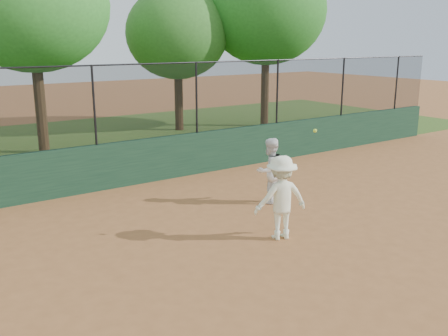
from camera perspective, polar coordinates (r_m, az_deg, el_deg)
ground at (r=8.66m, az=4.06°, el=-11.48°), size 80.00×80.00×0.00m
back_wall at (r=13.39m, az=-12.20°, el=0.34°), size 26.00×0.20×1.20m
grass_strip at (r=19.08m, az=-19.17°, el=2.18°), size 36.00×12.00×0.01m
player_second at (r=11.84m, az=5.25°, el=-0.30°), size 0.80×0.64×1.57m
player_main at (r=9.71m, az=6.53°, el=-3.38°), size 1.20×0.89×2.18m
fence_assembly at (r=13.09m, az=-12.69°, el=7.29°), size 26.00×0.06×2.00m
tree_2 at (r=18.07m, az=-21.18°, el=17.06°), size 5.11×4.64×7.12m
tree_3 at (r=21.50m, az=-5.36°, el=15.04°), size 4.36×3.96×5.94m
tree_4 at (r=22.59m, az=4.87°, el=17.51°), size 5.40×4.91×7.36m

